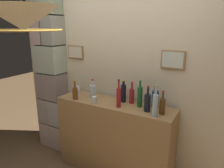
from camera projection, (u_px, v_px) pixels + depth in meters
The scene contains 17 objects.
panelled_rear_partition at pixel (125, 57), 2.62m from camera, with size 3.38×0.15×2.88m.
stone_pillar at pixel (51, 60), 3.07m from camera, with size 0.44×0.33×2.81m.
bar_shelf_unit at pixel (114, 139), 2.66m from camera, with size 1.49×0.40×0.98m, color #9E7547.
liquor_bottle_vodka at pixel (123, 93), 2.54m from camera, with size 0.07×0.07×0.27m.
liquor_bottle_sherry at pixel (147, 102), 2.26m from camera, with size 0.07×0.07×0.29m.
liquor_bottle_vermouth at pixel (140, 96), 2.38m from camera, with size 0.06×0.06×0.33m.
liquor_bottle_whiskey at pixel (155, 98), 2.38m from camera, with size 0.08×0.08×0.25m.
liquor_bottle_rum at pixel (119, 97), 2.37m from camera, with size 0.05×0.05×0.33m.
liquor_bottle_rye at pixel (93, 91), 2.66m from camera, with size 0.07×0.07×0.25m.
liquor_bottle_bourbon at pixel (155, 105), 2.12m from camera, with size 0.06×0.06×0.33m.
liquor_bottle_scotch at pixel (132, 95), 2.50m from camera, with size 0.06×0.06×0.26m.
liquor_bottle_gin at pixel (75, 93), 2.64m from camera, with size 0.07×0.07×0.25m.
liquor_bottle_brandy at pixel (162, 106), 2.19m from camera, with size 0.06×0.06×0.26m.
glass_tumbler_rocks at pixel (78, 89), 2.94m from camera, with size 0.06×0.06×0.08m.
glass_tumbler_highball at pixel (77, 93), 2.77m from camera, with size 0.06×0.06×0.09m.
glass_tumbler_shot at pixel (94, 100), 2.53m from camera, with size 0.06×0.06×0.08m.
pendant_lamp at pixel (23, 19), 1.69m from camera, with size 0.62×0.62×0.64m.
Camera 1 is at (1.16, -1.25, 1.89)m, focal length 33.54 mm.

